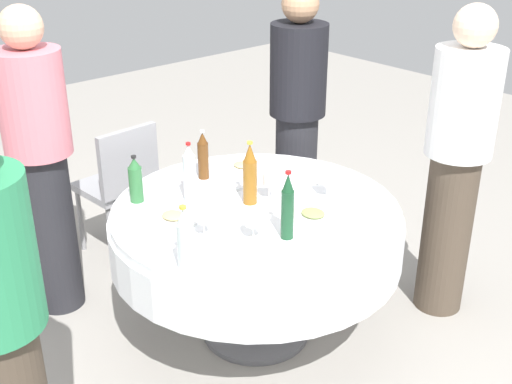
# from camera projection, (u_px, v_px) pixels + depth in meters

# --- Properties ---
(ground_plane) EXTENTS (10.00, 10.00, 0.00)m
(ground_plane) POSITION_uv_depth(u_px,v_px,m) (256.00, 332.00, 3.52)
(ground_plane) COLOR gray
(dining_table) EXTENTS (1.44, 1.44, 0.74)m
(dining_table) POSITION_uv_depth(u_px,v_px,m) (256.00, 234.00, 3.27)
(dining_table) COLOR white
(dining_table) RESTS_ON ground_plane
(bottle_amber_inner) EXTENTS (0.07, 0.07, 0.32)m
(bottle_amber_inner) POSITION_uv_depth(u_px,v_px,m) (250.00, 175.00, 3.19)
(bottle_amber_inner) COLOR #8C5619
(bottle_amber_inner) RESTS_ON dining_table
(bottle_green_north) EXTENTS (0.07, 0.07, 0.24)m
(bottle_green_north) POSITION_uv_depth(u_px,v_px,m) (136.00, 180.00, 3.22)
(bottle_green_north) COLOR #2D6B38
(bottle_green_north) RESTS_ON dining_table
(bottle_brown_rear) EXTENTS (0.06, 0.06, 0.27)m
(bottle_brown_rear) POSITION_uv_depth(u_px,v_px,m) (203.00, 156.00, 3.47)
(bottle_brown_rear) COLOR #593314
(bottle_brown_rear) RESTS_ON dining_table
(bottle_clear_south) EXTENTS (0.06, 0.06, 0.31)m
(bottle_clear_south) POSITION_uv_depth(u_px,v_px,m) (189.00, 174.00, 3.21)
(bottle_clear_south) COLOR silver
(bottle_clear_south) RESTS_ON dining_table
(bottle_dark_green_near) EXTENTS (0.06, 0.06, 0.32)m
(bottle_dark_green_near) POSITION_uv_depth(u_px,v_px,m) (288.00, 207.00, 2.87)
(bottle_dark_green_near) COLOR #194728
(bottle_dark_green_near) RESTS_ON dining_table
(bottle_clear_west) EXTENTS (0.06, 0.06, 0.29)m
(bottle_clear_west) POSITION_uv_depth(u_px,v_px,m) (184.00, 240.00, 2.64)
(bottle_clear_west) COLOR silver
(bottle_clear_west) RESTS_ON dining_table
(wine_glass_south) EXTENTS (0.07, 0.07, 0.15)m
(wine_glass_south) POSITION_uv_depth(u_px,v_px,m) (327.00, 177.00, 3.27)
(wine_glass_south) COLOR white
(wine_glass_south) RESTS_ON dining_table
(wine_glass_near) EXTENTS (0.07, 0.07, 0.14)m
(wine_glass_near) POSITION_uv_depth(u_px,v_px,m) (269.00, 180.00, 3.25)
(wine_glass_near) COLOR white
(wine_glass_near) RESTS_ON dining_table
(wine_glass_west) EXTENTS (0.06, 0.06, 0.14)m
(wine_glass_west) POSITION_uv_depth(u_px,v_px,m) (203.00, 217.00, 2.91)
(wine_glass_west) COLOR white
(wine_glass_west) RESTS_ON dining_table
(wine_glass_far) EXTENTS (0.07, 0.07, 0.13)m
(wine_glass_far) POSITION_uv_depth(u_px,v_px,m) (253.00, 220.00, 2.89)
(wine_glass_far) COLOR white
(wine_glass_far) RESTS_ON dining_table
(plate_mid) EXTENTS (0.26, 0.26, 0.04)m
(plate_mid) POSITION_uv_depth(u_px,v_px,m) (313.00, 216.00, 3.10)
(plate_mid) COLOR white
(plate_mid) RESTS_ON dining_table
(plate_east) EXTENTS (0.24, 0.24, 0.04)m
(plate_east) POSITION_uv_depth(u_px,v_px,m) (173.00, 218.00, 3.08)
(plate_east) COLOR white
(plate_east) RESTS_ON dining_table
(plate_left) EXTENTS (0.20, 0.20, 0.04)m
(plate_left) POSITION_uv_depth(u_px,v_px,m) (242.00, 167.00, 3.62)
(plate_left) COLOR white
(plate_left) RESTS_ON dining_table
(fork_north) EXTENTS (0.02, 0.18, 0.00)m
(fork_north) POSITION_uv_depth(u_px,v_px,m) (229.00, 193.00, 3.35)
(fork_north) COLOR silver
(fork_north) RESTS_ON dining_table
(fork_rear) EXTENTS (0.08, 0.17, 0.00)m
(fork_rear) POSITION_uv_depth(u_px,v_px,m) (274.00, 183.00, 3.46)
(fork_rear) COLOR silver
(fork_rear) RESTS_ON dining_table
(folded_napkin) EXTENTS (0.14, 0.14, 0.02)m
(folded_napkin) POSITION_uv_depth(u_px,v_px,m) (315.00, 176.00, 3.52)
(folded_napkin) COLOR white
(folded_napkin) RESTS_ON dining_table
(person_inner) EXTENTS (0.34, 0.34, 1.66)m
(person_inner) POSITION_uv_depth(u_px,v_px,m) (41.00, 161.00, 3.40)
(person_inner) COLOR #26262B
(person_inner) RESTS_ON ground_plane
(person_rear) EXTENTS (0.34, 0.34, 1.65)m
(person_rear) POSITION_uv_depth(u_px,v_px,m) (297.00, 118.00, 4.03)
(person_rear) COLOR #26262B
(person_rear) RESTS_ON ground_plane
(person_south) EXTENTS (0.34, 0.34, 1.67)m
(person_south) POSITION_uv_depth(u_px,v_px,m) (456.00, 161.00, 3.38)
(person_south) COLOR #4C3F33
(person_south) RESTS_ON ground_plane
(chair_west) EXTENTS (0.42, 0.42, 0.87)m
(chair_west) POSITION_uv_depth(u_px,v_px,m) (121.00, 180.00, 4.04)
(chair_west) COLOR #99999E
(chair_west) RESTS_ON ground_plane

